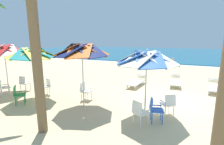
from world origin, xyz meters
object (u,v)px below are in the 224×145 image
sun_lounger_2 (137,81)px  palm_tree_4 (32,20)px  sun_lounger_1 (175,81)px  plastic_chair_4 (46,85)px  plastic_chair_2 (168,103)px  beach_umbrella_0 (147,59)px  plastic_chair_1 (139,111)px  beachgoer_seated (173,63)px  plastic_chair_0 (155,109)px  plastic_chair_5 (18,94)px  beach_umbrella_2 (32,54)px  plastic_chair_3 (85,90)px  plastic_chair_7 (3,87)px  beach_umbrella_3 (4,50)px  plastic_chair_6 (24,83)px  beach_umbrella_1 (82,51)px  sun_lounger_0 (214,86)px

sun_lounger_2 → palm_tree_4: bearing=-100.4°
sun_lounger_1 → palm_tree_4: size_ratio=0.39×
plastic_chair_4 → plastic_chair_2: bearing=-0.8°
sun_lounger_2 → palm_tree_4: 7.41m
beach_umbrella_0 → plastic_chair_4: bearing=174.7°
plastic_chair_1 → beachgoer_seated: size_ratio=0.94×
plastic_chair_0 → plastic_chair_4: bearing=171.8°
plastic_chair_5 → beach_umbrella_2: bearing=82.6°
plastic_chair_3 → sun_lounger_1: bearing=50.9°
palm_tree_4 → beach_umbrella_0: bearing=42.1°
sun_lounger_2 → palm_tree_4: palm_tree_4 is taller
sun_lounger_2 → beachgoer_seated: beachgoer_seated is taller
plastic_chair_4 → plastic_chair_5: (-0.08, -1.58, 0.00)m
plastic_chair_3 → plastic_chair_5: 2.94m
plastic_chair_5 → palm_tree_4: bearing=-26.7°
plastic_chair_1 → plastic_chair_7: size_ratio=1.00×
beachgoer_seated → plastic_chair_0: bearing=-87.5°
beach_umbrella_3 → sun_lounger_2: beach_umbrella_3 is taller
beach_umbrella_3 → palm_tree_4: 5.55m
plastic_chair_1 → plastic_chair_7: (-7.17, 0.20, 0.00)m
plastic_chair_5 → beach_umbrella_3: size_ratio=0.32×
plastic_chair_7 → plastic_chair_5: bearing=-16.4°
plastic_chair_0 → plastic_chair_6: bearing=173.6°
plastic_chair_4 → sun_lounger_1: size_ratio=0.40×
palm_tree_4 → plastic_chair_0: bearing=33.9°
beach_umbrella_0 → palm_tree_4: (-2.72, -2.45, 1.22)m
plastic_chair_1 → beach_umbrella_2: 5.62m
beach_umbrella_3 → sun_lounger_2: (6.07, 4.17, -2.02)m
beach_umbrella_1 → plastic_chair_4: size_ratio=3.21×
plastic_chair_2 → beach_umbrella_1: bearing=-171.2°
beach_umbrella_0 → sun_lounger_1: (0.68, 5.23, -1.91)m
plastic_chair_5 → plastic_chair_0: bearing=7.2°
sun_lounger_0 → palm_tree_4: (-5.49, -7.23, 3.13)m
beach_umbrella_0 → plastic_chair_3: size_ratio=2.94×
palm_tree_4 → beach_umbrella_1: bearing=88.2°
plastic_chair_6 → beachgoer_seated: (6.76, 13.16, -0.20)m
sun_lounger_0 → plastic_chair_7: bearing=-151.7°
plastic_chair_4 → beach_umbrella_1: bearing=-12.9°
plastic_chair_1 → sun_lounger_2: size_ratio=0.40×
beach_umbrella_3 → plastic_chair_7: size_ratio=3.10×
beach_umbrella_1 → plastic_chair_4: (-2.72, 0.62, -1.92)m
plastic_chair_0 → sun_lounger_0: (2.35, 5.12, -0.22)m
plastic_chair_5 → sun_lounger_2: bearing=53.1°
plastic_chair_1 → sun_lounger_0: (2.79, 5.55, -0.22)m
beach_umbrella_3 → beach_umbrella_0: bearing=0.1°
beach_umbrella_0 → plastic_chair_6: beach_umbrella_0 is taller
beach_umbrella_0 → beach_umbrella_2: size_ratio=0.99×
plastic_chair_0 → beach_umbrella_3: 8.21m
beach_umbrella_0 → plastic_chair_7: 7.40m
plastic_chair_0 → plastic_chair_2: same height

